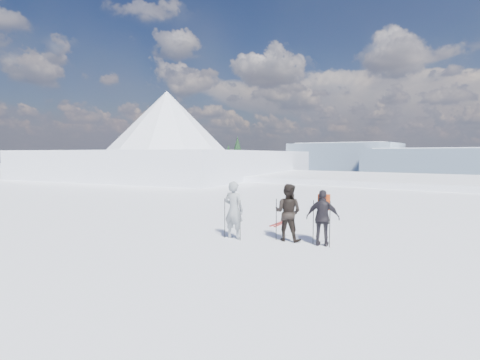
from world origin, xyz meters
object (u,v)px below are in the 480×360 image
at_px(skis_loose, 282,223).
at_px(skier_pack, 323,218).
at_px(skier_grey, 234,210).
at_px(skier_dark, 288,212).

bearing_deg(skis_loose, skier_pack, -42.59).
relative_size(skier_grey, skier_dark, 1.03).
distance_m(skier_grey, skier_dark, 1.69).
relative_size(skier_dark, skier_pack, 1.08).
bearing_deg(skier_dark, skier_pack, 174.25).
height_order(skier_dark, skis_loose, skier_dark).
xyz_separation_m(skier_dark, skis_loose, (-1.54, 2.46, -0.86)).
xyz_separation_m(skier_pack, skis_loose, (-2.66, 2.45, -0.79)).
relative_size(skier_pack, skis_loose, 0.95).
height_order(skier_grey, skier_dark, skier_grey).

